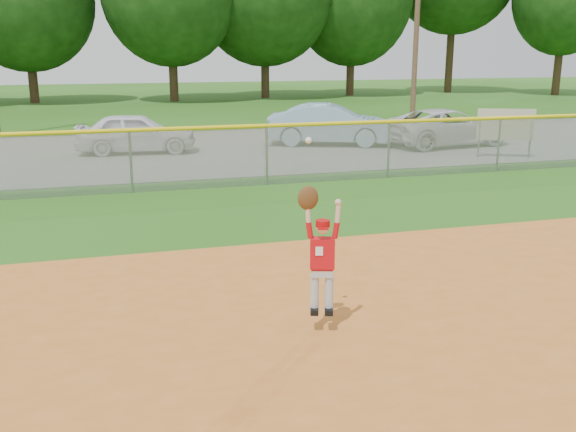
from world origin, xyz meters
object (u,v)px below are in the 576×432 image
object	(u,v)px
sponsor_sign	(506,126)
car_white_a	(136,133)
ballplayer	(320,251)
car_white_b	(447,127)
car_blue	(330,124)

from	to	relation	value
sponsor_sign	car_white_a	bearing A→B (deg)	159.40
sponsor_sign	ballplayer	size ratio (longest dim) A/B	0.77
car_white_a	ballplayer	xyz separation A→B (m)	(1.42, -14.64, 0.37)
car_white_a	ballplayer	distance (m)	14.72
car_white_a	sponsor_sign	xyz separation A→B (m)	(11.02, -4.14, 0.34)
car_white_b	ballplayer	xyz separation A→B (m)	(-9.20, -13.37, 0.38)
car_white_a	ballplayer	size ratio (longest dim) A/B	1.80
car_white_a	car_blue	size ratio (longest dim) A/B	0.88
car_white_b	sponsor_sign	world-z (taller)	sponsor_sign
car_white_a	car_blue	bearing A→B (deg)	-84.37
car_white_b	ballplayer	world-z (taller)	ballplayer
car_white_a	car_blue	distance (m)	6.70
car_white_b	car_blue	bearing A→B (deg)	63.80
car_white_b	sponsor_sign	bearing A→B (deg)	179.38
car_blue	sponsor_sign	xyz separation A→B (m)	(4.31, -4.12, 0.28)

